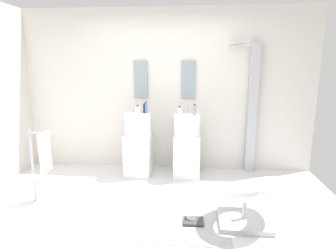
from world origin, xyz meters
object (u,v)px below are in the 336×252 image
soap_bottle_black (145,108)px  towel_rack (43,154)px  pedestal_sink_left (138,144)px  shower_column (252,106)px  soap_bottle_grey (195,110)px  lounge_chair (246,194)px  soap_bottle_blue (146,108)px  soap_bottle_clear (180,111)px  soap_bottle_white (138,110)px  pedestal_sink_right (187,146)px  magazine_charcoal (193,221)px  coffee_mug (191,217)px

soap_bottle_black → towel_rack: bearing=-136.4°
pedestal_sink_left → shower_column: (1.77, 0.31, 0.58)m
towel_rack → soap_bottle_grey: size_ratio=5.46×
lounge_chair → soap_bottle_blue: 2.02m
pedestal_sink_left → soap_bottle_clear: (0.65, -0.02, 0.55)m
soap_bottle_black → shower_column: bearing=8.0°
shower_column → soap_bottle_grey: 0.98m
soap_bottle_blue → soap_bottle_black: 0.04m
soap_bottle_grey → soap_bottle_clear: soap_bottle_grey is taller
soap_bottle_white → soap_bottle_clear: soap_bottle_white is taller
soap_bottle_white → pedestal_sink_right: bearing=7.5°
soap_bottle_grey → soap_bottle_clear: 0.23m
soap_bottle_blue → soap_bottle_black: (-0.03, 0.02, -0.01)m
pedestal_sink_left → soap_bottle_blue: soap_bottle_blue is taller
pedestal_sink_left → towel_rack: pedestal_sink_left is taller
shower_column → magazine_charcoal: bearing=-118.1°
soap_bottle_black → soap_bottle_clear: bearing=-10.5°
lounge_chair → pedestal_sink_right: bearing=117.1°
coffee_mug → soap_bottle_white: size_ratio=0.63×
pedestal_sink_right → coffee_mug: pedestal_sink_right is taller
soap_bottle_grey → soap_bottle_clear: size_ratio=1.33×
shower_column → soap_bottle_grey: bearing=-156.8°
towel_rack → coffee_mug: size_ratio=10.08×
magazine_charcoal → soap_bottle_clear: 1.70m
pedestal_sink_left → soap_bottle_black: size_ratio=6.67×
soap_bottle_white → soap_bottle_black: soap_bottle_black is taller
coffee_mug → soap_bottle_black: bearing=117.8°
lounge_chair → coffee_mug: size_ratio=11.39×
lounge_chair → coffee_mug: (-0.59, -0.02, -0.29)m
shower_column → coffee_mug: bearing=-119.2°
magazine_charcoal → soap_bottle_grey: size_ratio=1.29×
soap_bottle_grey → pedestal_sink_right: bearing=145.5°
lounge_chair → shower_column: bearing=78.4°
pedestal_sink_right → shower_column: 1.20m
magazine_charcoal → soap_bottle_grey: (-0.00, 1.29, 1.04)m
pedestal_sink_left → soap_bottle_grey: soap_bottle_grey is taller
pedestal_sink_left → magazine_charcoal: size_ratio=4.81×
lounge_chair → towel_rack: 2.49m
soap_bottle_white → soap_bottle_blue: bearing=54.9°
soap_bottle_white → soap_bottle_clear: size_ratio=1.14×
soap_bottle_blue → coffee_mug: bearing=-62.7°
pedestal_sink_right → soap_bottle_blue: soap_bottle_blue is taller
pedestal_sink_right → coffee_mug: 1.41m
shower_column → soap_bottle_black: bearing=-172.0°
soap_bottle_black → soap_bottle_blue: bearing=-39.7°
pedestal_sink_right → towel_rack: bearing=-151.0°
shower_column → soap_bottle_grey: (-0.90, -0.38, -0.01)m
soap_bottle_white → towel_rack: bearing=-139.4°
pedestal_sink_right → soap_bottle_blue: bearing=175.0°
shower_column → towel_rack: bearing=-155.0°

